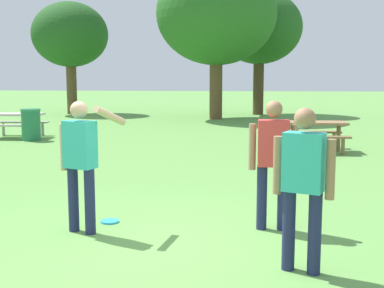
{
  "coord_description": "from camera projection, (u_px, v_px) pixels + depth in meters",
  "views": [
    {
      "loc": [
        1.07,
        -5.5,
        1.94
      ],
      "look_at": [
        0.41,
        1.41,
        1.0
      ],
      "focal_mm": 47.08,
      "sensor_mm": 36.0,
      "label": 1
    }
  ],
  "objects": [
    {
      "name": "ground_plane",
      "position": [
        145.0,
        246.0,
        5.79
      ],
      "size": [
        120.0,
        120.0,
        0.0
      ],
      "primitive_type": "plane",
      "color": "#609947"
    },
    {
      "name": "person_thrower",
      "position": [
        303.0,
        179.0,
        4.9
      ],
      "size": [
        0.57,
        0.35,
        1.64
      ],
      "color": "#1E234C",
      "rests_on": "ground"
    },
    {
      "name": "person_catcher",
      "position": [
        81.0,
        156.0,
        6.17
      ],
      "size": [
        0.78,
        0.61,
        1.64
      ],
      "color": "#1E234C",
      "rests_on": "ground"
    },
    {
      "name": "person_bystander",
      "position": [
        273.0,
        156.0,
        6.29
      ],
      "size": [
        0.61,
        0.22,
        1.64
      ],
      "color": "#1E234C",
      "rests_on": "ground"
    },
    {
      "name": "frisbee",
      "position": [
        110.0,
        221.0,
        6.72
      ],
      "size": [
        0.25,
        0.25,
        0.03
      ],
      "primitive_type": "cylinder",
      "color": "#2D9EDB",
      "rests_on": "ground"
    },
    {
      "name": "picnic_table_near",
      "position": [
        313.0,
        130.0,
        13.02
      ],
      "size": [
        1.71,
        1.44,
        0.77
      ],
      "color": "olive",
      "rests_on": "ground"
    },
    {
      "name": "picnic_table_far",
      "position": [
        15.0,
        120.0,
        15.91
      ],
      "size": [
        1.75,
        1.48,
        0.77
      ],
      "color": "#B2ADA3",
      "rests_on": "ground"
    },
    {
      "name": "trash_can_beside_table",
      "position": [
        31.0,
        125.0,
        15.21
      ],
      "size": [
        0.59,
        0.59,
        0.96
      ],
      "color": "#237047",
      "rests_on": "ground"
    },
    {
      "name": "tree_tall_left",
      "position": [
        70.0,
        35.0,
        25.45
      ],
      "size": [
        3.84,
        3.84,
        5.65
      ],
      "color": "brown",
      "rests_on": "ground"
    },
    {
      "name": "tree_broad_center",
      "position": [
        216.0,
        14.0,
        22.19
      ],
      "size": [
        5.33,
        5.33,
        6.94
      ],
      "color": "brown",
      "rests_on": "ground"
    },
    {
      "name": "tree_far_right",
      "position": [
        259.0,
        28.0,
        24.91
      ],
      "size": [
        4.23,
        4.23,
        6.11
      ],
      "color": "#4C3823",
      "rests_on": "ground"
    }
  ]
}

